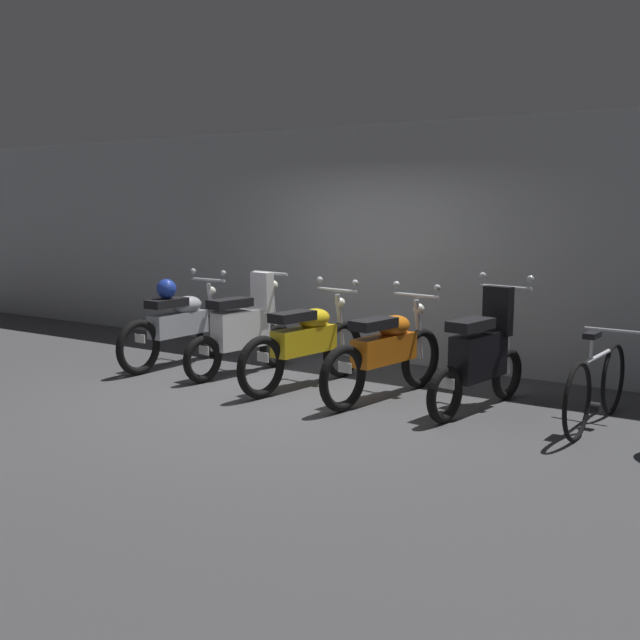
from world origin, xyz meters
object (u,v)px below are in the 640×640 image
motorbike_slot_4 (481,356)px  motorbike_slot_1 (243,330)px  bicycle (596,387)px  motorbike_slot_0 (179,323)px  motorbike_slot_2 (306,342)px  motorbike_slot_3 (386,351)px

motorbike_slot_4 → motorbike_slot_1: bearing=-179.7°
motorbike_slot_4 → bicycle: motorbike_slot_4 is taller
motorbike_slot_0 → bicycle: motorbike_slot_0 is taller
motorbike_slot_1 → motorbike_slot_4: size_ratio=1.00×
motorbike_slot_0 → motorbike_slot_4: size_ratio=1.17×
motorbike_slot_1 → motorbike_slot_2: motorbike_slot_1 is taller
motorbike_slot_0 → motorbike_slot_2: same height
motorbike_slot_2 → motorbike_slot_4: motorbike_slot_4 is taller
bicycle → motorbike_slot_3: bearing=-176.5°
motorbike_slot_1 → motorbike_slot_4: bearing=0.3°
motorbike_slot_1 → motorbike_slot_2: size_ratio=0.86×
motorbike_slot_0 → motorbike_slot_4: bearing=0.9°
motorbike_slot_1 → motorbike_slot_3: 1.93m
motorbike_slot_3 → motorbike_slot_4: (0.97, 0.11, 0.04)m
motorbike_slot_4 → bicycle: size_ratio=0.97×
motorbike_slot_1 → motorbike_slot_3: motorbike_slot_1 is taller
motorbike_slot_0 → motorbike_slot_4: (3.87, 0.06, -0.00)m
motorbike_slot_2 → motorbike_slot_3: same height
motorbike_slot_2 → motorbike_slot_4: 1.94m
motorbike_slot_0 → motorbike_slot_4: motorbike_slot_4 is taller
motorbike_slot_0 → motorbike_slot_3: 2.91m
motorbike_slot_4 → bicycle: 1.09m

